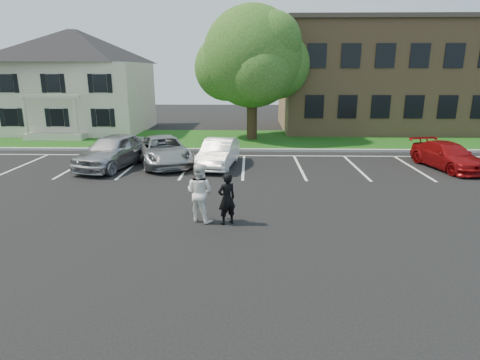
% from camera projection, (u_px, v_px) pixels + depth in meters
% --- Properties ---
extents(ground_plane, '(90.00, 90.00, 0.00)m').
position_uv_depth(ground_plane, '(239.00, 228.00, 12.30)').
color(ground_plane, black).
rests_on(ground_plane, ground).
extents(curb, '(40.00, 0.30, 0.15)m').
position_uv_depth(curb, '(245.00, 150.00, 23.84)').
color(curb, gray).
rests_on(curb, ground).
extents(grass_strip, '(44.00, 8.00, 0.08)m').
position_uv_depth(grass_strip, '(245.00, 139.00, 27.71)').
color(grass_strip, '#0D3D0E').
rests_on(grass_strip, ground).
extents(stall_lines, '(34.00, 5.36, 0.01)m').
position_uv_depth(stall_lines, '(271.00, 163.00, 20.89)').
color(stall_lines, silver).
rests_on(stall_lines, ground).
extents(house, '(10.30, 9.22, 7.60)m').
position_uv_depth(house, '(78.00, 81.00, 30.84)').
color(house, beige).
rests_on(house, ground).
extents(office_building, '(22.40, 10.40, 8.30)m').
position_uv_depth(office_building, '(421.00, 77.00, 32.06)').
color(office_building, '#94714C').
rests_on(office_building, ground).
extents(tree, '(7.80, 7.20, 8.80)m').
position_uv_depth(tree, '(254.00, 59.00, 26.53)').
color(tree, black).
rests_on(tree, ground).
extents(man_black_suit, '(0.72, 0.64, 1.64)m').
position_uv_depth(man_black_suit, '(227.00, 199.00, 12.41)').
color(man_black_suit, black).
rests_on(man_black_suit, ground).
extents(man_white_shirt, '(1.15, 1.06, 1.90)m').
position_uv_depth(man_white_shirt, '(200.00, 192.00, 12.63)').
color(man_white_shirt, white).
rests_on(man_white_shirt, ground).
extents(car_silver_west, '(3.12, 5.17, 1.65)m').
position_uv_depth(car_silver_west, '(114.00, 151.00, 19.75)').
color(car_silver_west, '#AAABB0').
rests_on(car_silver_west, ground).
extents(car_silver_minivan, '(4.03, 5.59, 1.41)m').
position_uv_depth(car_silver_minivan, '(164.00, 151.00, 20.43)').
color(car_silver_minivan, '#95979B').
rests_on(car_silver_minivan, ground).
extents(car_white_sedan, '(1.99, 4.30, 1.36)m').
position_uv_depth(car_white_sedan, '(219.00, 153.00, 19.92)').
color(car_white_sedan, white).
rests_on(car_white_sedan, ground).
extents(car_red_compact, '(2.66, 4.62, 1.26)m').
position_uv_depth(car_red_compact, '(448.00, 156.00, 19.54)').
color(car_red_compact, maroon).
rests_on(car_red_compact, ground).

